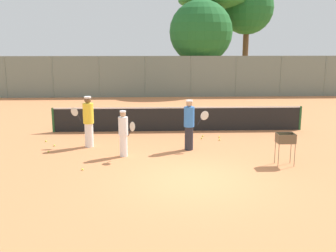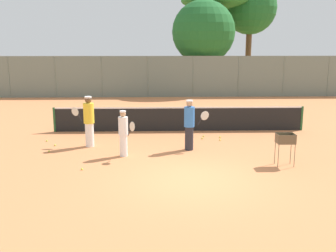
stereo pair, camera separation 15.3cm
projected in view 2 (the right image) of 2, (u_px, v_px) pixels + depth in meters
The scene contains 19 objects.
ground_plane at pixel (192, 180), 11.12m from camera, with size 80.00×80.00×0.00m, color #D37F4C.
tennis_net at pixel (179, 118), 17.19m from camera, with size 10.97×0.10×1.07m.
back_fence at pixel (170, 77), 27.80m from camera, with size 29.21×0.08×2.90m.
tree_0 at pixel (204, 32), 29.24m from camera, with size 4.70×4.70×6.95m.
tree_1 at pixel (215, 2), 31.54m from camera, with size 5.52×5.52×7.79m.
tree_2 at pixel (250, 8), 32.35m from camera, with size 4.34×4.34×8.80m.
player_white_outfit at pixel (89, 121), 14.53m from camera, with size 0.92×0.45×1.89m.
player_red_cap at pixel (124, 133), 13.30m from camera, with size 0.63×0.72×1.58m.
player_yellow_shirt at pixel (189, 124), 14.08m from camera, with size 0.94×0.38×1.82m.
ball_cart at pixel (285, 141), 12.29m from camera, with size 0.56×0.41×1.03m.
tennis_ball_0 at pixel (47, 141), 15.45m from camera, with size 0.07×0.07×0.07m, color #D1E54C.
tennis_ball_1 at pixel (220, 137), 16.05m from camera, with size 0.07×0.07×0.07m, color #D1E54C.
tennis_ball_2 at pixel (202, 138), 15.84m from camera, with size 0.07×0.07×0.07m, color #D1E54C.
tennis_ball_4 at pixel (82, 169), 12.00m from camera, with size 0.07×0.07×0.07m, color #D1E54C.
tennis_ball_5 at pixel (49, 151), 13.95m from camera, with size 0.07×0.07×0.07m, color #D1E54C.
tennis_ball_6 at pixel (204, 136), 16.21m from camera, with size 0.07×0.07×0.07m, color #D1E54C.
tennis_ball_7 at pixel (220, 140), 15.59m from camera, with size 0.07×0.07×0.07m, color #D1E54C.
tennis_ball_8 at pixel (55, 145), 14.79m from camera, with size 0.07×0.07×0.07m, color #D1E54C.
parked_car at pixel (85, 82), 31.96m from camera, with size 4.20×1.70×1.60m.
Camera 2 is at (-0.98, -10.53, 3.82)m, focal length 42.00 mm.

